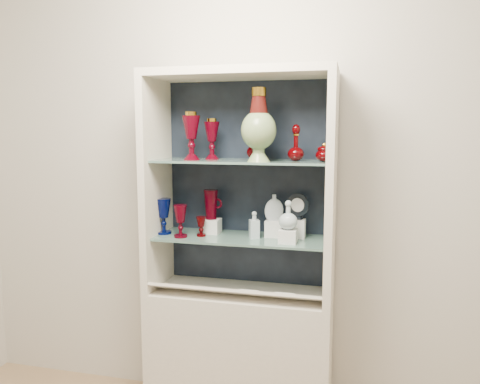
% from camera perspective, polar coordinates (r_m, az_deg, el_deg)
% --- Properties ---
extents(wall_back, '(3.50, 0.02, 2.80)m').
position_cam_1_polar(wall_back, '(2.70, 1.11, 2.70)').
color(wall_back, beige).
rests_on(wall_back, ground).
extents(cabinet_base, '(1.00, 0.40, 0.75)m').
position_cam_1_polar(cabinet_base, '(2.78, 0.00, -19.26)').
color(cabinet_base, beige).
rests_on(cabinet_base, ground).
extents(cabinet_back_panel, '(0.98, 0.02, 1.15)m').
position_cam_1_polar(cabinet_back_panel, '(2.68, 0.97, 1.05)').
color(cabinet_back_panel, black).
rests_on(cabinet_back_panel, cabinet_base).
extents(cabinet_side_left, '(0.04, 0.40, 1.15)m').
position_cam_1_polar(cabinet_side_left, '(2.65, -10.12, 0.86)').
color(cabinet_side_left, beige).
rests_on(cabinet_side_left, cabinet_base).
extents(cabinet_side_right, '(0.04, 0.40, 1.15)m').
position_cam_1_polar(cabinet_side_right, '(2.43, 11.06, 0.23)').
color(cabinet_side_right, beige).
rests_on(cabinet_side_right, cabinet_base).
extents(cabinet_top_cap, '(1.00, 0.40, 0.04)m').
position_cam_1_polar(cabinet_top_cap, '(2.50, 0.00, 14.25)').
color(cabinet_top_cap, beige).
rests_on(cabinet_top_cap, cabinet_side_left).
extents(shelf_lower, '(0.92, 0.34, 0.01)m').
position_cam_1_polar(shelf_lower, '(2.57, 0.11, -5.62)').
color(shelf_lower, slate).
rests_on(shelf_lower, cabinet_side_left).
extents(shelf_upper, '(0.92, 0.34, 0.01)m').
position_cam_1_polar(shelf_upper, '(2.50, 0.11, 3.78)').
color(shelf_upper, slate).
rests_on(shelf_upper, cabinet_side_left).
extents(label_ledge, '(0.92, 0.17, 0.09)m').
position_cam_1_polar(label_ledge, '(2.52, -0.61, -12.13)').
color(label_ledge, beige).
rests_on(label_ledge, cabinet_base).
extents(label_card_0, '(0.10, 0.06, 0.03)m').
position_cam_1_polar(label_card_0, '(2.47, 5.57, -12.25)').
color(label_card_0, white).
rests_on(label_card_0, label_ledge).
extents(label_card_1, '(0.10, 0.06, 0.03)m').
position_cam_1_polar(label_card_1, '(2.50, 1.28, -11.95)').
color(label_card_1, white).
rests_on(label_card_1, label_ledge).
extents(pedestal_lamp_left, '(0.11, 0.11, 0.26)m').
position_cam_1_polar(pedestal_lamp_left, '(2.53, -5.95, 6.81)').
color(pedestal_lamp_left, '#48010D').
rests_on(pedestal_lamp_left, shelf_upper).
extents(pedestal_lamp_right, '(0.11, 0.11, 0.22)m').
position_cam_1_polar(pedestal_lamp_right, '(2.57, -3.45, 6.47)').
color(pedestal_lamp_right, '#48010D').
rests_on(pedestal_lamp_right, shelf_upper).
extents(enamel_urn, '(0.24, 0.24, 0.37)m').
position_cam_1_polar(enamel_urn, '(2.38, 2.30, 8.17)').
color(enamel_urn, '#094C1A').
rests_on(enamel_urn, shelf_upper).
extents(ruby_decanter_a, '(0.12, 0.12, 0.24)m').
position_cam_1_polar(ruby_decanter_a, '(2.52, 1.88, 6.67)').
color(ruby_decanter_a, '#3F0001').
rests_on(ruby_decanter_a, shelf_upper).
extents(ruby_decanter_b, '(0.09, 0.09, 0.20)m').
position_cam_1_polar(ruby_decanter_b, '(2.44, 6.84, 6.11)').
color(ruby_decanter_b, '#3F0001').
rests_on(ruby_decanter_b, shelf_upper).
extents(lidded_bowl, '(0.10, 0.10, 0.10)m').
position_cam_1_polar(lidded_bowl, '(2.41, 10.22, 4.82)').
color(lidded_bowl, '#3F0001').
rests_on(lidded_bowl, shelf_upper).
extents(cobalt_goblet, '(0.09, 0.09, 0.20)m').
position_cam_1_polar(cobalt_goblet, '(2.66, -9.29, -2.93)').
color(cobalt_goblet, '#00083D').
rests_on(cobalt_goblet, shelf_lower).
extents(ruby_goblet_tall, '(0.09, 0.09, 0.18)m').
position_cam_1_polar(ruby_goblet_tall, '(2.56, -7.27, -3.56)').
color(ruby_goblet_tall, '#48010D').
rests_on(ruby_goblet_tall, shelf_lower).
extents(ruby_goblet_small, '(0.06, 0.06, 0.11)m').
position_cam_1_polar(ruby_goblet_small, '(2.58, -4.75, -4.22)').
color(ruby_goblet_small, '#3F0001').
rests_on(ruby_goblet_small, shelf_lower).
extents(riser_ruby_pitcher, '(0.10, 0.10, 0.08)m').
position_cam_1_polar(riser_ruby_pitcher, '(2.66, -3.54, -4.16)').
color(riser_ruby_pitcher, silver).
rests_on(riser_ruby_pitcher, shelf_lower).
extents(ruby_pitcher, '(0.13, 0.10, 0.17)m').
position_cam_1_polar(ruby_pitcher, '(2.64, -3.56, -1.53)').
color(ruby_pitcher, '#48010D').
rests_on(ruby_pitcher, riser_ruby_pitcher).
extents(clear_square_bottle, '(0.07, 0.07, 0.15)m').
position_cam_1_polar(clear_square_bottle, '(2.52, 1.75, -4.01)').
color(clear_square_bottle, '#A8BEC3').
rests_on(clear_square_bottle, shelf_lower).
extents(riser_flat_flask, '(0.09, 0.09, 0.09)m').
position_cam_1_polar(riser_flat_flask, '(2.57, 4.16, -4.45)').
color(riser_flat_flask, silver).
rests_on(riser_flat_flask, shelf_lower).
extents(flat_flask, '(0.11, 0.08, 0.15)m').
position_cam_1_polar(flat_flask, '(2.55, 4.18, -1.84)').
color(flat_flask, silver).
rests_on(flat_flask, riser_flat_flask).
extents(riser_clear_round_decanter, '(0.09, 0.09, 0.07)m').
position_cam_1_polar(riser_clear_round_decanter, '(2.44, 5.87, -5.38)').
color(riser_clear_round_decanter, silver).
rests_on(riser_clear_round_decanter, shelf_lower).
extents(clear_round_decanter, '(0.12, 0.12, 0.15)m').
position_cam_1_polar(clear_round_decanter, '(2.42, 5.90, -2.89)').
color(clear_round_decanter, '#A8BEC3').
rests_on(clear_round_decanter, riser_clear_round_decanter).
extents(riser_cameo_medallion, '(0.08, 0.08, 0.10)m').
position_cam_1_polar(riser_cameo_medallion, '(2.56, 7.05, -4.44)').
color(riser_cameo_medallion, silver).
rests_on(riser_cameo_medallion, shelf_lower).
extents(cameo_medallion, '(0.13, 0.08, 0.15)m').
position_cam_1_polar(cameo_medallion, '(2.53, 7.09, -1.71)').
color(cameo_medallion, black).
rests_on(cameo_medallion, riser_cameo_medallion).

